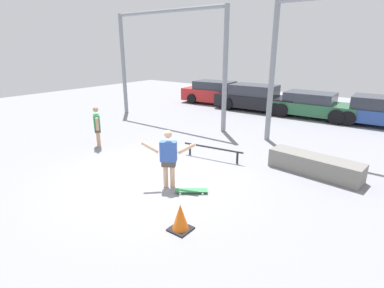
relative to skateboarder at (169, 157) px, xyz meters
name	(u,v)px	position (x,y,z in m)	size (l,w,h in m)	color
ground_plane	(154,178)	(-0.70, 0.17, -0.83)	(36.00, 36.00, 0.00)	gray
skateboarder	(169,157)	(0.00, 0.00, 0.00)	(1.22, 0.81, 1.52)	#DBAD89
skateboard	(191,190)	(0.67, 0.07, -0.77)	(0.77, 0.66, 0.08)	#338C4C
grind_box	(315,165)	(2.74, 3.13, -0.57)	(2.54, 0.69, 0.53)	slate
grind_rail	(213,150)	(-0.21, 2.36, -0.52)	(2.04, 0.36, 0.41)	black
canopy_support_left	(167,53)	(-4.80, 5.43, 2.36)	(6.40, 0.20, 5.02)	gray
canopy_support_right	(372,56)	(3.40, 5.43, 2.36)	(6.40, 0.20, 5.02)	gray
parked_car_red	(216,93)	(-5.45, 10.67, -0.16)	(4.47, 2.13, 1.40)	red
parked_car_black	(256,98)	(-2.58, 10.31, -0.14)	(4.60, 2.07, 1.43)	black
parked_car_green	(312,105)	(0.48, 10.41, -0.21)	(4.28, 2.02, 1.26)	#28603D
bystander	(97,126)	(-4.22, 0.92, -0.05)	(0.68, 0.50, 1.46)	tan
traffic_cone	(180,218)	(1.45, -1.31, -0.56)	(0.42, 0.42, 0.57)	black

